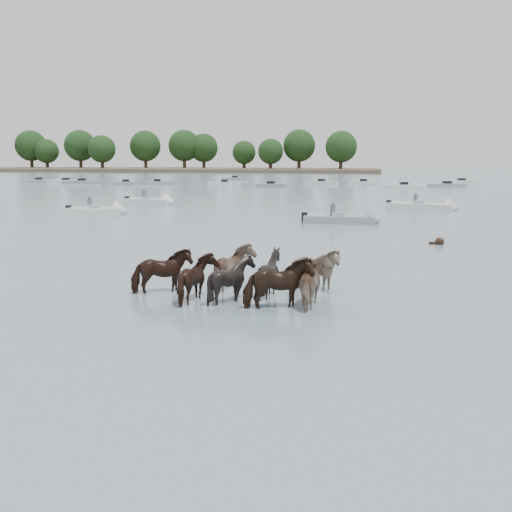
# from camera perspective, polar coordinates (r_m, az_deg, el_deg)

# --- Properties ---
(ground) EXTENTS (400.00, 400.00, 0.00)m
(ground) POSITION_cam_1_polar(r_m,az_deg,el_deg) (17.29, -4.24, -4.31)
(ground) COLOR slate
(ground) RESTS_ON ground
(shoreline) EXTENTS (160.00, 30.00, 1.00)m
(shoreline) POSITION_cam_1_polar(r_m,az_deg,el_deg) (182.07, -14.34, 8.20)
(shoreline) COLOR #4C4233
(shoreline) RESTS_ON ground
(pony_herd) EXTENTS (6.80, 3.80, 1.62)m
(pony_herd) POSITION_cam_1_polar(r_m,az_deg,el_deg) (17.37, -0.56, -2.14)
(pony_herd) COLOR black
(pony_herd) RESTS_ON ground
(swimming_pony) EXTENTS (0.72, 0.44, 0.44)m
(swimming_pony) POSITION_cam_1_polar(r_m,az_deg,el_deg) (29.52, 17.46, 1.30)
(swimming_pony) COLOR black
(swimming_pony) RESTS_ON ground
(motorboat_a) EXTENTS (4.67, 2.31, 1.92)m
(motorboat_a) POSITION_cam_1_polar(r_m,az_deg,el_deg) (44.75, -14.62, 4.30)
(motorboat_a) COLOR silver
(motorboat_a) RESTS_ON ground
(motorboat_b) EXTENTS (5.07, 1.70, 1.92)m
(motorboat_b) POSITION_cam_1_polar(r_m,az_deg,el_deg) (37.65, 9.24, 3.53)
(motorboat_b) COLOR gray
(motorboat_b) RESTS_ON ground
(motorboat_c) EXTENTS (5.85, 3.28, 1.92)m
(motorboat_c) POSITION_cam_1_polar(r_m,az_deg,el_deg) (49.01, 16.68, 4.64)
(motorboat_c) COLOR silver
(motorboat_c) RESTS_ON ground
(motorboat_f) EXTENTS (5.12, 2.37, 1.92)m
(motorboat_f) POSITION_cam_1_polar(r_m,az_deg,el_deg) (53.20, -9.81, 5.27)
(motorboat_f) COLOR silver
(motorboat_f) RESTS_ON ground
(distant_flotilla) EXTENTS (104.06, 28.65, 0.93)m
(distant_flotilla) POSITION_cam_1_polar(r_m,az_deg,el_deg) (88.89, 7.78, 7.05)
(distant_flotilla) COLOR gray
(distant_flotilla) RESTS_ON ground
(treeline) EXTENTS (148.28, 19.93, 12.52)m
(treeline) POSITION_cam_1_polar(r_m,az_deg,el_deg) (184.31, -14.35, 10.26)
(treeline) COLOR #382619
(treeline) RESTS_ON ground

